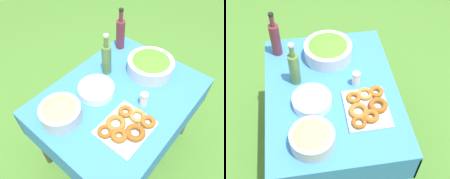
% 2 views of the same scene
% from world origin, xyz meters
% --- Properties ---
extents(ground_plane, '(14.00, 14.00, 0.00)m').
position_xyz_m(ground_plane, '(0.00, 0.00, 0.00)').
color(ground_plane, '#477A2D').
extents(picnic_table, '(1.10, 0.84, 0.71)m').
position_xyz_m(picnic_table, '(0.00, 0.00, 0.60)').
color(picnic_table, '#387AC6').
rests_on(picnic_table, ground_plane).
extents(salad_bowl, '(0.33, 0.33, 0.13)m').
position_xyz_m(salad_bowl, '(-0.32, 0.02, 0.77)').
color(salad_bowl, silver).
rests_on(salad_bowl, picnic_table).
extents(pasta_bowl, '(0.25, 0.25, 0.12)m').
position_xyz_m(pasta_bowl, '(0.37, -0.16, 0.77)').
color(pasta_bowl, '#B2B7BC').
rests_on(pasta_bowl, picnic_table).
extents(donut_platter, '(0.34, 0.28, 0.05)m').
position_xyz_m(donut_platter, '(0.18, 0.19, 0.73)').
color(donut_platter, silver).
rests_on(donut_platter, picnic_table).
extents(plate_stack, '(0.24, 0.24, 0.06)m').
position_xyz_m(plate_stack, '(0.09, -0.13, 0.74)').
color(plate_stack, white).
rests_on(plate_stack, picnic_table).
extents(olive_oil_bottle, '(0.07, 0.07, 0.32)m').
position_xyz_m(olive_oil_bottle, '(-0.11, -0.22, 0.83)').
color(olive_oil_bottle, '#4C7238').
rests_on(olive_oil_bottle, picnic_table).
extents(wine_bottle, '(0.07, 0.07, 0.34)m').
position_xyz_m(wine_bottle, '(-0.41, -0.33, 0.84)').
color(wine_bottle, maroon).
rests_on(wine_bottle, picnic_table).
extents(salt_shaker, '(0.05, 0.05, 0.10)m').
position_xyz_m(salt_shaker, '(-0.03, 0.16, 0.76)').
color(salt_shaker, white).
rests_on(salt_shaker, picnic_table).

